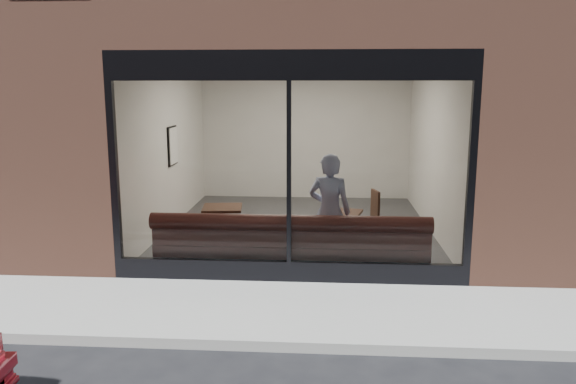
# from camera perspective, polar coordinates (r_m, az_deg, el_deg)

# --- Properties ---
(ground) EXTENTS (120.00, 120.00, 0.00)m
(ground) POSITION_cam_1_polar(r_m,az_deg,el_deg) (6.18, -1.21, -15.57)
(ground) COLOR black
(ground) RESTS_ON ground
(sidewalk_near) EXTENTS (40.00, 2.00, 0.01)m
(sidewalk_near) POSITION_cam_1_polar(r_m,az_deg,el_deg) (7.08, -0.48, -11.93)
(sidewalk_near) COLOR gray
(sidewalk_near) RESTS_ON ground
(kerb_near) EXTENTS (40.00, 0.10, 0.12)m
(kerb_near) POSITION_cam_1_polar(r_m,az_deg,el_deg) (6.11, -1.26, -15.28)
(kerb_near) COLOR gray
(kerb_near) RESTS_ON ground
(host_building_pier_left) EXTENTS (2.50, 12.00, 3.20)m
(host_building_pier_left) POSITION_cam_1_polar(r_m,az_deg,el_deg) (14.21, -13.60, 5.96)
(host_building_pier_left) COLOR brown
(host_building_pier_left) RESTS_ON ground
(host_building_pier_right) EXTENTS (2.50, 12.00, 3.20)m
(host_building_pier_right) POSITION_cam_1_polar(r_m,az_deg,el_deg) (13.94, 17.45, 5.67)
(host_building_pier_right) COLOR brown
(host_building_pier_right) RESTS_ON ground
(host_building_backfill) EXTENTS (5.00, 6.00, 3.20)m
(host_building_backfill) POSITION_cam_1_polar(r_m,az_deg,el_deg) (16.56, 2.17, 6.92)
(host_building_backfill) COLOR brown
(host_building_backfill) RESTS_ON ground
(cafe_floor) EXTENTS (6.00, 6.00, 0.00)m
(cafe_floor) POSITION_cam_1_polar(r_m,az_deg,el_deg) (10.87, 1.13, -3.65)
(cafe_floor) COLOR #2D2D30
(cafe_floor) RESTS_ON ground
(cafe_ceiling) EXTENTS (6.00, 6.00, 0.00)m
(cafe_ceiling) POSITION_cam_1_polar(r_m,az_deg,el_deg) (10.53, 1.20, 13.29)
(cafe_ceiling) COLOR white
(cafe_ceiling) RESTS_ON host_building_upper
(cafe_wall_back) EXTENTS (5.00, 0.00, 5.00)m
(cafe_wall_back) POSITION_cam_1_polar(r_m,az_deg,el_deg) (13.56, 1.77, 6.03)
(cafe_wall_back) COLOR silver
(cafe_wall_back) RESTS_ON ground
(cafe_wall_left) EXTENTS (0.00, 6.00, 6.00)m
(cafe_wall_left) POSITION_cam_1_polar(r_m,az_deg,el_deg) (10.99, -11.97, 4.65)
(cafe_wall_left) COLOR silver
(cafe_wall_left) RESTS_ON ground
(cafe_wall_right) EXTENTS (0.00, 6.00, 6.00)m
(cafe_wall_right) POSITION_cam_1_polar(r_m,az_deg,el_deg) (10.76, 14.57, 4.41)
(cafe_wall_right) COLOR silver
(cafe_wall_right) RESTS_ON ground
(storefront_kick) EXTENTS (5.00, 0.10, 0.30)m
(storefront_kick) POSITION_cam_1_polar(r_m,az_deg,el_deg) (8.01, 0.10, -8.06)
(storefront_kick) COLOR black
(storefront_kick) RESTS_ON ground
(storefront_header) EXTENTS (5.00, 0.10, 0.40)m
(storefront_header) POSITION_cam_1_polar(r_m,az_deg,el_deg) (7.58, 0.10, 12.76)
(storefront_header) COLOR black
(storefront_header) RESTS_ON host_building_upper
(storefront_mullion) EXTENTS (0.06, 0.10, 2.50)m
(storefront_mullion) POSITION_cam_1_polar(r_m,az_deg,el_deg) (7.67, 0.10, 1.87)
(storefront_mullion) COLOR black
(storefront_mullion) RESTS_ON storefront_kick
(storefront_glass) EXTENTS (4.80, 0.00, 4.80)m
(storefront_glass) POSITION_cam_1_polar(r_m,az_deg,el_deg) (7.64, 0.09, 1.84)
(storefront_glass) COLOR white
(storefront_glass) RESTS_ON storefront_kick
(banquette) EXTENTS (4.00, 0.55, 0.45)m
(banquette) POSITION_cam_1_polar(r_m,az_deg,el_deg) (8.37, 0.28, -6.69)
(banquette) COLOR #3D1716
(banquette) RESTS_ON cafe_floor
(person) EXTENTS (0.71, 0.55, 1.75)m
(person) POSITION_cam_1_polar(r_m,az_deg,el_deg) (8.44, 4.24, -1.98)
(person) COLOR #A5B2DB
(person) RESTS_ON cafe_floor
(cafe_table_left) EXTENTS (0.71, 0.71, 0.04)m
(cafe_table_left) POSITION_cam_1_polar(r_m,az_deg,el_deg) (9.34, -6.69, -1.62)
(cafe_table_left) COLOR #321B13
(cafe_table_left) RESTS_ON cafe_floor
(cafe_table_right) EXTENTS (0.73, 0.73, 0.04)m
(cafe_table_right) POSITION_cam_1_polar(r_m,az_deg,el_deg) (8.95, 5.39, -2.15)
(cafe_table_right) COLOR #321B13
(cafe_table_right) RESTS_ON cafe_floor
(cafe_chair_right) EXTENTS (0.45, 0.45, 0.04)m
(cafe_chair_right) POSITION_cam_1_polar(r_m,az_deg,el_deg) (9.90, 7.74, -3.91)
(cafe_chair_right) COLOR #321B13
(cafe_chair_right) RESTS_ON cafe_floor
(wall_poster) EXTENTS (0.02, 0.52, 0.70)m
(wall_poster) POSITION_cam_1_polar(r_m,az_deg,el_deg) (11.11, -11.57, 4.63)
(wall_poster) COLOR white
(wall_poster) RESTS_ON cafe_wall_left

